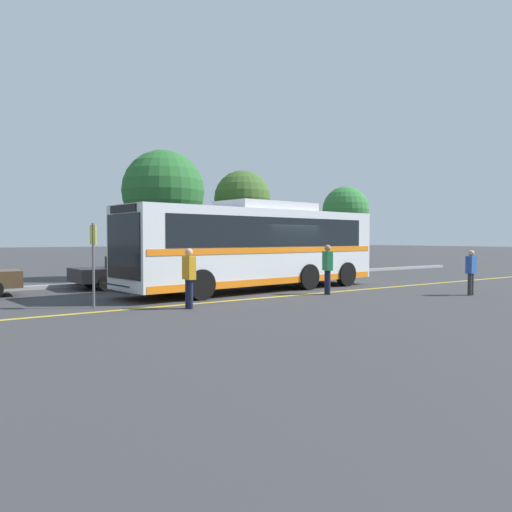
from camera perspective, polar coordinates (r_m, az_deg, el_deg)
name	(u,v)px	position (r m, az deg, el deg)	size (l,w,h in m)	color
ground_plane	(284,290)	(19.48, 3.23, -3.86)	(220.00, 220.00, 0.00)	#38383A
lane_strip_0	(292,295)	(17.50, 4.17, -4.51)	(0.20, 30.92, 0.01)	gold
curb_strip	(192,279)	(23.67, -7.32, -2.65)	(38.92, 0.36, 0.15)	#99999E
transit_bus	(256,245)	(19.15, 0.03, 1.30)	(11.40, 3.55, 3.40)	silver
parked_car_1	(134,271)	(21.06, -13.77, -1.67)	(4.82, 2.12, 1.26)	black
pedestrian_0	(328,266)	(17.89, 8.18, -1.14)	(0.33, 0.47, 1.77)	#191E38
pedestrian_1	(471,270)	(19.01, 23.35, -1.46)	(0.45, 0.28, 1.59)	#2D2D33
pedestrian_2	(189,274)	(14.22, -7.66, -2.09)	(0.23, 0.43, 1.71)	#191E38
bus_stop_sign	(93,255)	(14.93, -18.10, 0.16)	(0.07, 0.40, 2.43)	#59595E
tree_0	(163,191)	(25.19, -10.56, 7.26)	(4.04, 4.04, 6.34)	#513823
tree_1	(346,210)	(35.51, 10.20, 5.23)	(3.22, 3.22, 5.64)	#513823
tree_2	(242,199)	(27.58, -1.56, 6.51)	(3.11, 3.11, 5.73)	#513823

